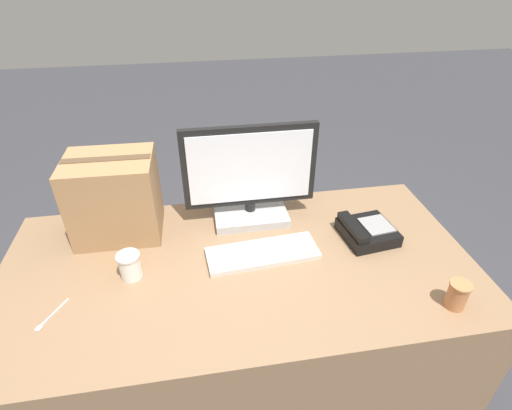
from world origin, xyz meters
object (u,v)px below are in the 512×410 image
at_px(paper_cup_right, 457,295).
at_px(paper_cup_left, 130,266).
at_px(monitor, 250,181).
at_px(spoon, 48,319).
at_px(keyboard, 263,253).
at_px(cardboard_box, 115,197).
at_px(desk_phone, 366,231).

bearing_deg(paper_cup_right, paper_cup_left, 163.39).
height_order(monitor, spoon, monitor).
height_order(keyboard, cardboard_box, cardboard_box).
bearing_deg(cardboard_box, desk_phone, -11.98).
relative_size(monitor, desk_phone, 2.47).
relative_size(keyboard, paper_cup_right, 4.41).
height_order(keyboard, paper_cup_right, paper_cup_right).
xyz_separation_m(keyboard, desk_phone, (0.44, 0.04, 0.02)).
height_order(paper_cup_left, paper_cup_right, same).
bearing_deg(monitor, paper_cup_left, -148.16).
height_order(keyboard, desk_phone, desk_phone).
bearing_deg(keyboard, paper_cup_left, 179.27).
height_order(desk_phone, paper_cup_right, paper_cup_right).
distance_m(monitor, spoon, 0.89).
relative_size(desk_phone, paper_cup_right, 2.23).
xyz_separation_m(monitor, spoon, (-0.74, -0.46, -0.18)).
height_order(paper_cup_left, spoon, paper_cup_left).
bearing_deg(paper_cup_right, keyboard, 148.84).
bearing_deg(cardboard_box, keyboard, -24.58).
distance_m(paper_cup_right, cardboard_box, 1.31).
distance_m(monitor, keyboard, 0.32).
bearing_deg(cardboard_box, paper_cup_right, -28.06).
bearing_deg(spoon, cardboard_box, -172.06).
bearing_deg(paper_cup_left, monitor, 31.84).
relative_size(spoon, cardboard_box, 0.39).
bearing_deg(monitor, keyboard, -88.41).
bearing_deg(keyboard, monitor, 86.93).
bearing_deg(monitor, spoon, -147.91).
height_order(keyboard, paper_cup_left, paper_cup_left).
relative_size(paper_cup_right, cardboard_box, 0.29).
bearing_deg(spoon, monitor, 152.55).
relative_size(monitor, paper_cup_left, 5.50).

